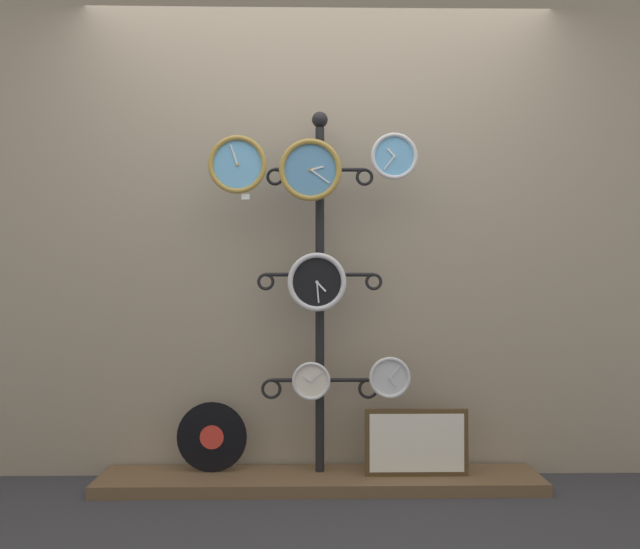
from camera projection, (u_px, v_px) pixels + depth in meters
name	position (u px, v px, depth m)	size (l,w,h in m)	color
ground_plane	(321.00, 513.00, 2.76)	(12.00, 12.00, 0.00)	#333338
shop_wall	(319.00, 212.00, 3.35)	(4.40, 0.04, 2.80)	gray
low_shelf	(320.00, 481.00, 3.11)	(2.20, 0.36, 0.06)	brown
display_stand	(320.00, 340.00, 3.18)	(0.64, 0.35, 1.90)	black
clock_top_left	(237.00, 165.00, 3.07)	(0.29, 0.04, 0.29)	#60A8DB
clock_top_center	(310.00, 170.00, 3.09)	(0.31, 0.04, 0.31)	#4C84B2
clock_top_right	(394.00, 156.00, 3.10)	(0.23, 0.04, 0.23)	#60A8DB
clock_middle_center	(317.00, 282.00, 3.08)	(0.29, 0.04, 0.29)	black
clock_bottom_center	(311.00, 381.00, 3.10)	(0.19, 0.04, 0.19)	silver
clock_bottom_right	(390.00, 378.00, 3.08)	(0.21, 0.04, 0.21)	silver
vinyl_record	(212.00, 437.00, 3.15)	(0.36, 0.01, 0.36)	black
picture_frame	(417.00, 443.00, 3.09)	(0.51, 0.02, 0.33)	#4C381E
price_tag_upper	(245.00, 197.00, 3.06)	(0.04, 0.00, 0.03)	white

